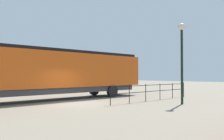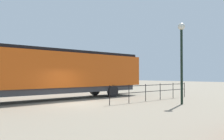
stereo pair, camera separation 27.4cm
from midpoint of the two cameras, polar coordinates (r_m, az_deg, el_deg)
name	(u,v)px [view 2 (the right image)]	position (r m, az deg, el deg)	size (l,w,h in m)	color
ground_plane	(76,104)	(16.78, -7.90, -7.83)	(120.00, 120.00, 0.00)	gray
locomotive	(50,71)	(19.44, -13.84, -0.33)	(2.84, 18.81, 3.93)	#D15114
lamp_post	(182,48)	(16.96, 16.43, 4.95)	(0.48, 0.48, 5.44)	black
platform_fence	(153,90)	(18.99, 10.03, -4.57)	(0.05, 9.07, 1.28)	black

